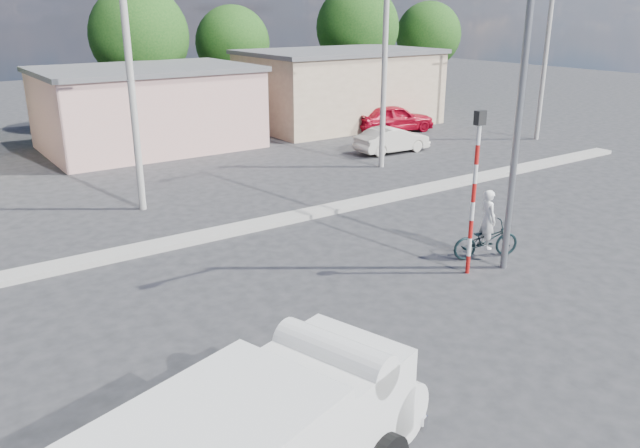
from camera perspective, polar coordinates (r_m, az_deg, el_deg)
ground_plane at (r=14.25m, az=8.96°, el=-9.36°), size 120.00×120.00×0.00m
median at (r=20.22m, az=-6.72°, el=-0.26°), size 40.00×0.80×0.16m
truck at (r=8.78m, az=-4.99°, el=-19.66°), size 5.80×3.50×2.26m
bicycle at (r=18.30m, az=14.93°, el=-1.42°), size 2.11×1.31×1.05m
cyclist at (r=18.19m, az=15.02°, el=-0.47°), size 0.59×0.72×1.70m
car_cream at (r=31.14m, az=6.62°, el=7.66°), size 3.89×1.54×1.26m
car_red at (r=36.65m, az=6.84°, el=9.60°), size 4.86×2.86×1.55m
traffic_pole at (r=16.46m, az=13.98°, el=3.95°), size 0.28×0.18×4.36m
streetlight at (r=16.56m, az=17.65°, el=12.08°), size 2.34×0.22×9.00m
building_row at (r=32.80m, az=-16.99°, el=10.21°), size 37.80×7.30×4.44m
tree_row at (r=40.88m, az=-11.66°, el=16.22°), size 51.24×7.43×8.42m
utility_poles at (r=24.31m, az=-4.77°, el=12.73°), size 35.40×0.24×8.00m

